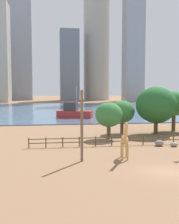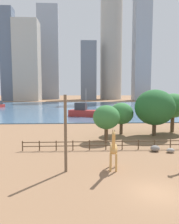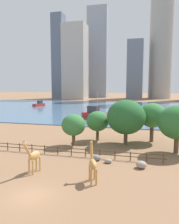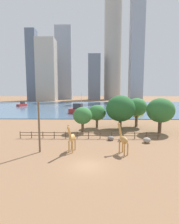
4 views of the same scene
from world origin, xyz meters
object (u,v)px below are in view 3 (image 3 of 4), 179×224
at_px(tree_center_broad, 177,123).
at_px(tree_left_small, 98,121).
at_px(boulder_near_fence, 108,161).
at_px(tree_right_small, 74,125).
at_px(tree_left_large, 126,117).
at_px(giraffe_tall, 93,164).
at_px(boat_barge, 39,104).
at_px(giraffe_companion, 33,156).
at_px(boulder_small, 141,165).
at_px(tree_right_tall, 152,115).
at_px(boat_ferry, 171,122).
at_px(boat_tug, 96,114).
at_px(boulder_by_pole, 97,158).

bearing_deg(tree_center_broad, tree_left_small, 161.01).
distance_m(boulder_near_fence, tree_right_small, 10.51).
relative_size(tree_left_large, tree_right_small, 1.44).
distance_m(giraffe_tall, boulder_near_fence, 6.30).
bearing_deg(tree_center_broad, tree_left_large, 158.55).
height_order(tree_left_small, boat_barge, boat_barge).
distance_m(giraffe_companion, tree_center_broad, 21.41).
height_order(boulder_small, tree_left_small, tree_left_small).
bearing_deg(tree_right_tall, tree_left_large, -145.90).
bearing_deg(tree_right_tall, boat_ferry, 73.52).
bearing_deg(tree_left_large, boat_tug, 113.38).
xyz_separation_m(giraffe_tall, boulder_near_fence, (0.68, 6.02, -1.75)).
xyz_separation_m(tree_left_large, tree_right_tall, (4.46, 3.02, 0.03)).
bearing_deg(boulder_by_pole, tree_left_small, 101.74).
bearing_deg(boulder_small, boat_barge, 125.68).
xyz_separation_m(tree_right_tall, boat_barge, (-51.56, 55.88, -3.71)).
bearing_deg(boulder_near_fence, boat_tug, 105.36).
bearing_deg(tree_right_tall, boulder_small, -96.42).
distance_m(boat_tug, boat_barge, 48.42).
bearing_deg(tree_left_large, boulder_by_pole, -108.45).
bearing_deg(boulder_small, giraffe_tall, -133.38).
xyz_separation_m(boulder_small, tree_right_small, (-11.47, 7.69, 3.11)).
xyz_separation_m(giraffe_companion, boulder_by_pole, (6.29, 6.05, -1.67)).
height_order(boulder_near_fence, tree_left_large, tree_left_large).
bearing_deg(tree_left_small, boat_tug, 103.58).
bearing_deg(giraffe_tall, boulder_by_pole, -12.92).
bearing_deg(tree_left_small, boat_ferry, 52.17).
height_order(giraffe_tall, boat_barge, boat_barge).
relative_size(tree_left_large, tree_center_broad, 1.07).
height_order(tree_left_large, boat_ferry, tree_left_large).
bearing_deg(tree_right_tall, tree_right_small, -154.96).
bearing_deg(boulder_near_fence, tree_right_small, 135.92).
xyz_separation_m(tree_left_large, tree_right_small, (-8.56, -3.06, -1.24)).
xyz_separation_m(boulder_small, boat_ferry, (6.85, 31.68, 0.57)).
relative_size(giraffe_companion, boulder_near_fence, 4.13).
bearing_deg(tree_left_large, giraffe_companion, -121.43).
relative_size(boulder_by_pole, boat_tug, 0.12).
distance_m(giraffe_companion, tree_right_small, 12.45).
xyz_separation_m(tree_center_broad, boat_ferry, (1.83, 24.04, -3.69)).
xyz_separation_m(tree_left_large, boat_tug, (-11.35, 26.25, -3.30)).
bearing_deg(tree_center_broad, giraffe_companion, -144.70).
relative_size(boulder_by_pole, tree_left_large, 0.15).
distance_m(giraffe_tall, boat_ferry, 38.81).
relative_size(tree_left_large, boat_tug, 0.83).
bearing_deg(tree_left_small, boulder_by_pole, -78.26).
xyz_separation_m(boulder_by_pole, boulder_small, (6.03, -1.41, 0.08)).
bearing_deg(boat_tug, tree_left_small, -56.06).
height_order(giraffe_companion, tree_center_broad, tree_center_broad).
distance_m(boulder_small, tree_center_broad, 10.09).
height_order(tree_left_large, boat_barge, tree_left_large).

